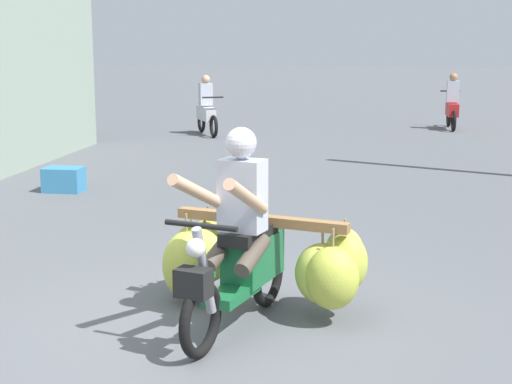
{
  "coord_description": "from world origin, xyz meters",
  "views": [
    {
      "loc": [
        1.38,
        -5.5,
        2.23
      ],
      "look_at": [
        0.39,
        1.23,
        0.9
      ],
      "focal_mm": 54.92,
      "sensor_mm": 36.0,
      "label": 1
    }
  ],
  "objects_px": {
    "motorbike_distant_ahead_left": "(452,107)",
    "motorbike_distant_ahead_right": "(206,111)",
    "motorbike_main_loaded": "(254,257)",
    "produce_crate": "(64,179)"
  },
  "relations": [
    {
      "from": "motorbike_distant_ahead_left",
      "to": "motorbike_distant_ahead_right",
      "type": "bearing_deg",
      "value": -161.36
    },
    {
      "from": "motorbike_distant_ahead_right",
      "to": "produce_crate",
      "type": "height_order",
      "value": "motorbike_distant_ahead_right"
    },
    {
      "from": "motorbike_main_loaded",
      "to": "produce_crate",
      "type": "relative_size",
      "value": 3.48
    },
    {
      "from": "motorbike_distant_ahead_left",
      "to": "motorbike_distant_ahead_right",
      "type": "xyz_separation_m",
      "value": [
        -5.85,
        -1.97,
        0.0
      ]
    },
    {
      "from": "motorbike_distant_ahead_left",
      "to": "motorbike_distant_ahead_right",
      "type": "relative_size",
      "value": 1.1
    },
    {
      "from": "motorbike_distant_ahead_left",
      "to": "motorbike_distant_ahead_right",
      "type": "distance_m",
      "value": 6.17
    },
    {
      "from": "motorbike_distant_ahead_right",
      "to": "motorbike_main_loaded",
      "type": "bearing_deg",
      "value": -76.25
    },
    {
      "from": "motorbike_main_loaded",
      "to": "motorbike_distant_ahead_right",
      "type": "height_order",
      "value": "motorbike_main_loaded"
    },
    {
      "from": "motorbike_distant_ahead_left",
      "to": "motorbike_distant_ahead_right",
      "type": "height_order",
      "value": "same"
    },
    {
      "from": "motorbike_main_loaded",
      "to": "motorbike_distant_ahead_right",
      "type": "distance_m",
      "value": 12.38
    }
  ]
}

